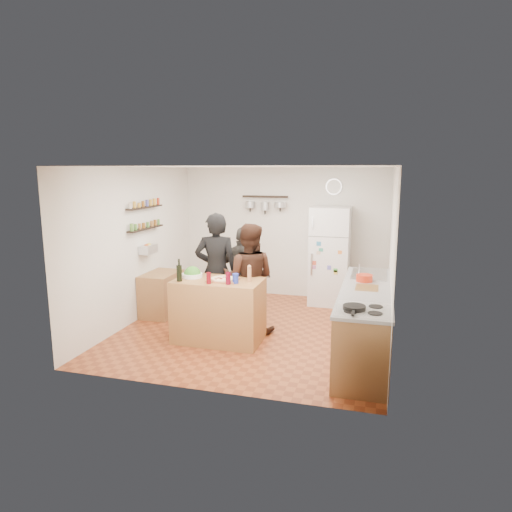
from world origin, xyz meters
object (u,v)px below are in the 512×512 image
(prep_island, at_px, (219,310))
(person_left, at_px, (216,271))
(counter_run, at_px, (365,322))
(side_table, at_px, (162,294))
(salt_canister, at_px, (235,278))
(fridge, at_px, (330,256))
(person_center, at_px, (249,278))
(wall_clock, at_px, (334,187))
(person_back, at_px, (244,273))
(red_bowl, at_px, (364,278))
(pepper_mill, at_px, (249,275))
(wine_bottle, at_px, (179,273))
(salad_bowl, at_px, (192,275))
(skillet, at_px, (354,307))

(prep_island, xyz_separation_m, person_left, (-0.22, 0.52, 0.46))
(counter_run, height_order, side_table, counter_run)
(salt_canister, height_order, fridge, fridge)
(person_left, relative_size, side_table, 2.28)
(person_center, distance_m, wall_clock, 2.74)
(person_back, height_order, side_table, person_back)
(person_left, bearing_deg, red_bowl, 164.47)
(pepper_mill, height_order, salt_canister, pepper_mill)
(wall_clock, bearing_deg, pepper_mill, -108.27)
(prep_island, bearing_deg, wine_bottle, -156.25)
(person_center, bearing_deg, prep_island, 53.00)
(prep_island, bearing_deg, person_center, 58.57)
(person_left, bearing_deg, prep_island, 99.70)
(salad_bowl, distance_m, counter_run, 2.53)
(fridge, distance_m, side_table, 3.10)
(wall_clock, bearing_deg, fridge, -90.00)
(salad_bowl, bearing_deg, counter_run, -0.09)
(pepper_mill, distance_m, side_table, 2.11)
(red_bowl, bearing_deg, salad_bowl, -171.04)
(counter_run, xyz_separation_m, skillet, (-0.10, -0.99, 0.49))
(person_center, bearing_deg, red_bowl, 172.24)
(salt_canister, height_order, person_left, person_left)
(prep_island, height_order, person_left, person_left)
(salt_canister, relative_size, person_back, 0.09)
(salt_canister, relative_size, fridge, 0.08)
(prep_island, height_order, pepper_mill, pepper_mill)
(skillet, bearing_deg, counter_run, 84.23)
(pepper_mill, bearing_deg, salad_bowl, 180.00)
(prep_island, bearing_deg, fridge, 60.69)
(wine_bottle, bearing_deg, counter_run, 5.91)
(person_center, height_order, fridge, fridge)
(person_center, bearing_deg, fridge, -124.30)
(person_back, bearing_deg, wine_bottle, 68.55)
(person_back, relative_size, fridge, 0.86)
(person_left, bearing_deg, wall_clock, -138.86)
(person_left, distance_m, skillet, 2.63)
(wine_bottle, height_order, person_back, person_back)
(counter_run, bearing_deg, fridge, 108.06)
(salt_canister, distance_m, skillet, 1.86)
(counter_run, height_order, red_bowl, red_bowl)
(wall_clock, bearing_deg, salad_bowl, -123.48)
(pepper_mill, xyz_separation_m, person_center, (-0.14, 0.45, -0.16))
(person_center, height_order, red_bowl, person_center)
(wine_bottle, height_order, salt_canister, wine_bottle)
(wine_bottle, xyz_separation_m, pepper_mill, (0.95, 0.27, -0.02))
(wall_clock, bearing_deg, red_bowl, -72.66)
(salt_canister, bearing_deg, person_left, 129.22)
(pepper_mill, distance_m, skillet, 1.81)
(counter_run, height_order, wall_clock, wall_clock)
(salad_bowl, relative_size, person_back, 0.19)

